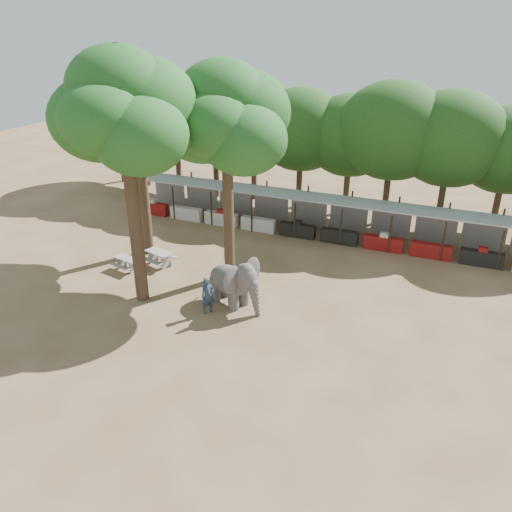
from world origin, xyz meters
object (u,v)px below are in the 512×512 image
at_px(picnic_table_far, 159,256).
at_px(handler, 208,296).
at_px(yard_tree_left, 136,115).
at_px(yard_tree_back, 225,118).
at_px(picnic_table_near, 128,262).
at_px(yard_tree_center, 123,112).
at_px(elephant, 235,282).

bearing_deg(picnic_table_far, handler, -19.09).
xyz_separation_m(yard_tree_left, yard_tree_back, (6.00, -1.00, 0.34)).
height_order(yard_tree_back, picnic_table_near, yard_tree_back).
distance_m(yard_tree_center, yard_tree_back, 5.04).
distance_m(elephant, handler, 1.52).
bearing_deg(yard_tree_left, picnic_table_near, -80.54).
bearing_deg(yard_tree_back, picnic_table_far, -173.31).
xyz_separation_m(handler, picnic_table_near, (-6.42, 2.37, -0.43)).
bearing_deg(handler, yard_tree_back, 48.61).
distance_m(yard_tree_back, elephant, 8.04).
bearing_deg(elephant, handler, -105.99).
xyz_separation_m(yard_tree_left, handler, (6.88, -5.14, -7.28)).
relative_size(yard_tree_center, picnic_table_far, 5.96).
height_order(yard_tree_center, picnic_table_far, yard_tree_center).
relative_size(picnic_table_near, picnic_table_far, 0.86).
relative_size(yard_tree_back, picnic_table_near, 6.51).
relative_size(handler, picnic_table_near, 1.05).
relative_size(elephant, picnic_table_near, 1.94).
height_order(elephant, picnic_table_far, elephant).
xyz_separation_m(picnic_table_near, picnic_table_far, (1.30, 1.27, 0.06)).
bearing_deg(picnic_table_far, picnic_table_near, -119.32).
relative_size(yard_tree_back, handler, 6.18).
xyz_separation_m(yard_tree_left, elephant, (7.74, -3.93, -6.94)).
height_order(yard_tree_back, handler, yard_tree_back).
bearing_deg(yard_tree_center, yard_tree_back, 53.14).
bearing_deg(picnic_table_near, picnic_table_far, 56.47).
bearing_deg(picnic_table_far, yard_tree_center, -54.18).
distance_m(yard_tree_left, elephant, 11.12).
distance_m(picnic_table_near, picnic_table_far, 1.82).
distance_m(yard_tree_center, elephant, 9.32).
bearing_deg(yard_tree_back, yard_tree_left, 170.54).
relative_size(yard_tree_center, yard_tree_back, 1.06).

